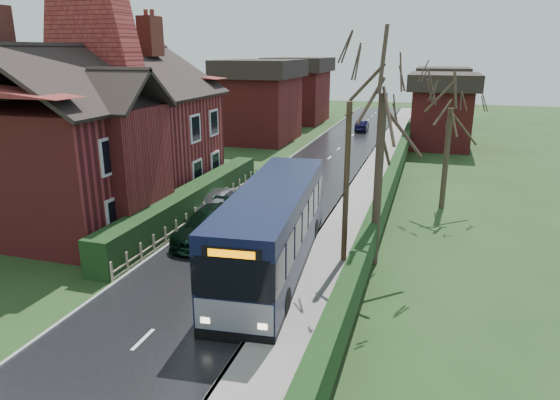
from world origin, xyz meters
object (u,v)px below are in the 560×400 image
(bus, at_px, (273,229))
(car_green, at_px, (210,225))
(telegraph_pole, at_px, (346,185))
(bus_stop_sign, at_px, (280,247))
(car_silver, at_px, (217,202))
(brick_house, at_px, (102,131))

(bus, relative_size, car_green, 2.28)
(telegraph_pole, bearing_deg, bus_stop_sign, -106.49)
(bus_stop_sign, xyz_separation_m, telegraph_pole, (1.60, 3.78, 1.38))
(telegraph_pole, bearing_deg, car_green, 179.29)
(bus, height_order, car_silver, bus)
(brick_house, bearing_deg, car_green, -18.96)
(bus_stop_sign, relative_size, telegraph_pole, 0.45)
(car_green, bearing_deg, bus, -28.82)
(bus, height_order, bus_stop_sign, bus)
(bus, xyz_separation_m, telegraph_pole, (2.60, 1.42, 1.66))
(brick_house, relative_size, bus_stop_sign, 4.92)
(bus, relative_size, car_silver, 2.90)
(bus_stop_sign, distance_m, telegraph_pole, 4.33)
(brick_house, xyz_separation_m, telegraph_pole, (13.53, -3.26, -1.04))
(bus, distance_m, telegraph_pole, 3.39)
(bus, bearing_deg, bus_stop_sign, -72.68)
(bus, bearing_deg, telegraph_pole, 23.06)
(car_green, bearing_deg, brick_house, 162.50)
(brick_house, distance_m, car_silver, 7.08)
(car_silver, bearing_deg, brick_house, -172.03)
(car_silver, xyz_separation_m, telegraph_pole, (7.60, -4.33, 2.67))
(bus, relative_size, bus_stop_sign, 3.82)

